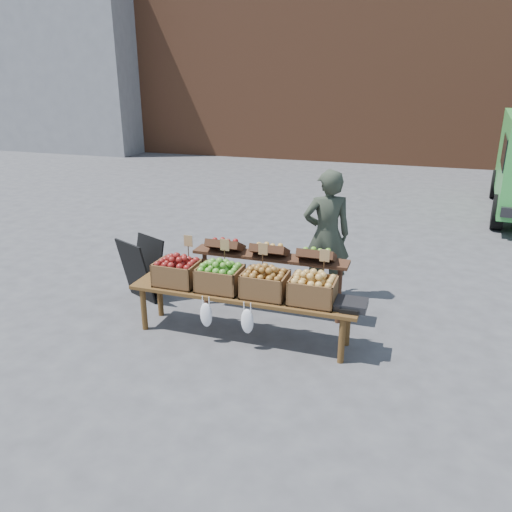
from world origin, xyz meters
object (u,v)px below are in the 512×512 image
(display_bench, at_px, (242,315))
(crate_russet_pears, at_px, (220,279))
(chalkboard_sign, at_px, (142,269))
(vendor, at_px, (327,235))
(weighing_scale, at_px, (351,304))
(back_table, at_px, (269,276))
(crate_green_apples, at_px, (313,291))
(crate_red_apples, at_px, (265,284))
(crate_golden_apples, at_px, (177,273))

(display_bench, bearing_deg, crate_russet_pears, 180.00)
(chalkboard_sign, distance_m, crate_russet_pears, 1.56)
(display_bench, xyz_separation_m, crate_russet_pears, (-0.27, 0.00, 0.42))
(vendor, bearing_deg, weighing_scale, 86.92)
(back_table, relative_size, display_bench, 0.78)
(crate_green_apples, bearing_deg, back_table, 134.89)
(crate_red_apples, bearing_deg, back_table, 103.08)
(back_table, height_order, weighing_scale, back_table)
(vendor, bearing_deg, back_table, 27.59)
(vendor, relative_size, chalkboard_sign, 2.06)
(chalkboard_sign, height_order, back_table, back_table)
(crate_red_apples, bearing_deg, vendor, 74.20)
(back_table, bearing_deg, crate_golden_apples, -142.33)
(back_table, xyz_separation_m, crate_russet_pears, (-0.38, -0.72, 0.19))
(crate_green_apples, bearing_deg, chalkboard_sign, 166.67)
(vendor, height_order, back_table, vendor)
(back_table, distance_m, crate_golden_apples, 1.19)
(chalkboard_sign, xyz_separation_m, weighing_scale, (2.94, -0.60, 0.17))
(display_bench, distance_m, crate_golden_apples, 0.93)
(crate_golden_apples, relative_size, crate_red_apples, 1.00)
(vendor, xyz_separation_m, crate_red_apples, (-0.41, -1.46, -0.19))
(display_bench, bearing_deg, crate_green_apples, 0.00)
(crate_russet_pears, bearing_deg, back_table, 62.01)
(crate_russet_pears, xyz_separation_m, weighing_scale, (1.52, 0.00, -0.10))
(display_bench, height_order, weighing_scale, weighing_scale)
(back_table, relative_size, weighing_scale, 6.18)
(display_bench, height_order, crate_green_apples, crate_green_apples)
(vendor, height_order, crate_golden_apples, vendor)
(chalkboard_sign, distance_m, display_bench, 1.80)
(vendor, bearing_deg, crate_red_apples, 49.99)
(crate_red_apples, height_order, weighing_scale, crate_red_apples)
(display_bench, xyz_separation_m, weighing_scale, (1.25, 0.00, 0.33))
(vendor, bearing_deg, display_bench, 40.53)
(chalkboard_sign, height_order, crate_golden_apples, chalkboard_sign)
(back_table, bearing_deg, crate_red_apples, -76.92)
(vendor, relative_size, crate_green_apples, 3.60)
(crate_green_apples, bearing_deg, vendor, 95.40)
(crate_russet_pears, xyz_separation_m, crate_green_apples, (1.10, 0.00, 0.00))
(back_table, relative_size, crate_golden_apples, 4.20)
(weighing_scale, bearing_deg, vendor, 111.13)
(crate_golden_apples, height_order, crate_red_apples, same)
(chalkboard_sign, height_order, crate_red_apples, chalkboard_sign)
(chalkboard_sign, distance_m, weighing_scale, 3.00)
(chalkboard_sign, bearing_deg, crate_golden_apples, -10.00)
(crate_red_apples, height_order, crate_green_apples, same)
(crate_golden_apples, bearing_deg, crate_russet_pears, 0.00)
(vendor, distance_m, crate_red_apples, 1.53)
(crate_red_apples, bearing_deg, display_bench, 180.00)
(back_table, height_order, display_bench, back_table)
(vendor, relative_size, back_table, 0.86)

